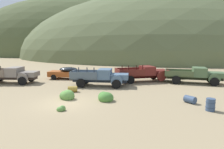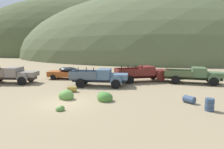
{
  "view_description": "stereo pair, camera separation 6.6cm",
  "coord_description": "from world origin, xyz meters",
  "px_view_note": "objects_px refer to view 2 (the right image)",
  "views": [
    {
      "loc": [
        3.68,
        -14.68,
        4.5
      ],
      "look_at": [
        3.72,
        7.21,
        1.14
      ],
      "focal_mm": 31.26,
      "sensor_mm": 36.0,
      "label": 1
    },
    {
      "loc": [
        3.75,
        -14.68,
        4.5
      ],
      "look_at": [
        3.72,
        7.21,
        1.14
      ],
      "focal_mm": 31.26,
      "sensor_mm": 36.0,
      "label": 2
    }
  ],
  "objects_px": {
    "truck_primer_gray": "(14,75)",
    "oil_drum_tipped": "(190,99)",
    "car_oxide_orange": "(65,73)",
    "truck_weathered_green": "(198,75)",
    "truck_oxblood": "(145,73)",
    "truck_chalk_blue": "(104,77)",
    "oil_drum_spare": "(210,105)",
    "oil_drum_foreground": "(72,89)"
  },
  "relations": [
    {
      "from": "car_oxide_orange",
      "to": "truck_oxblood",
      "type": "distance_m",
      "value": 10.5
    },
    {
      "from": "truck_primer_gray",
      "to": "oil_drum_foreground",
      "type": "bearing_deg",
      "value": -27.01
    },
    {
      "from": "truck_primer_gray",
      "to": "oil_drum_tipped",
      "type": "distance_m",
      "value": 19.32
    },
    {
      "from": "truck_weathered_green",
      "to": "truck_chalk_blue",
      "type": "bearing_deg",
      "value": -156.28
    },
    {
      "from": "car_oxide_orange",
      "to": "oil_drum_foreground",
      "type": "distance_m",
      "value": 7.73
    },
    {
      "from": "truck_oxblood",
      "to": "oil_drum_tipped",
      "type": "distance_m",
      "value": 9.35
    },
    {
      "from": "oil_drum_foreground",
      "to": "oil_drum_tipped",
      "type": "distance_m",
      "value": 10.49
    },
    {
      "from": "truck_weathered_green",
      "to": "truck_primer_gray",
      "type": "bearing_deg",
      "value": -164.61
    },
    {
      "from": "truck_chalk_blue",
      "to": "car_oxide_orange",
      "type": "bearing_deg",
      "value": 145.31
    },
    {
      "from": "truck_weathered_green",
      "to": "oil_drum_spare",
      "type": "relative_size",
      "value": 7.86
    },
    {
      "from": "oil_drum_tipped",
      "to": "truck_chalk_blue",
      "type": "bearing_deg",
      "value": 138.16
    },
    {
      "from": "truck_chalk_blue",
      "to": "oil_drum_foreground",
      "type": "distance_m",
      "value": 3.99
    },
    {
      "from": "car_oxide_orange",
      "to": "truck_oxblood",
      "type": "xyz_separation_m",
      "value": [
        10.34,
        -1.79,
        0.2
      ]
    },
    {
      "from": "truck_primer_gray",
      "to": "oil_drum_spare",
      "type": "xyz_separation_m",
      "value": [
        18.28,
        -9.73,
        -0.57
      ]
    },
    {
      "from": "truck_chalk_blue",
      "to": "oil_drum_foreground",
      "type": "xyz_separation_m",
      "value": [
        -2.9,
        -2.65,
        -0.72
      ]
    },
    {
      "from": "truck_oxblood",
      "to": "truck_chalk_blue",
      "type": "bearing_deg",
      "value": -163.43
    },
    {
      "from": "oil_drum_tipped",
      "to": "truck_weathered_green",
      "type": "bearing_deg",
      "value": 62.75
    },
    {
      "from": "car_oxide_orange",
      "to": "oil_drum_foreground",
      "type": "bearing_deg",
      "value": 113.38
    },
    {
      "from": "truck_primer_gray",
      "to": "oil_drum_tipped",
      "type": "xyz_separation_m",
      "value": [
        17.6,
        -7.93,
        -0.72
      ]
    },
    {
      "from": "oil_drum_spare",
      "to": "truck_chalk_blue",
      "type": "bearing_deg",
      "value": 133.55
    },
    {
      "from": "car_oxide_orange",
      "to": "truck_weathered_green",
      "type": "bearing_deg",
      "value": 174.22
    },
    {
      "from": "car_oxide_orange",
      "to": "oil_drum_spare",
      "type": "xyz_separation_m",
      "value": [
        12.94,
        -12.72,
        -0.38
      ]
    },
    {
      "from": "oil_drum_foreground",
      "to": "truck_oxblood",
      "type": "bearing_deg",
      "value": 34.87
    },
    {
      "from": "truck_oxblood",
      "to": "oil_drum_spare",
      "type": "relative_size",
      "value": 7.82
    },
    {
      "from": "car_oxide_orange",
      "to": "truck_chalk_blue",
      "type": "bearing_deg",
      "value": 143.81
    },
    {
      "from": "truck_oxblood",
      "to": "truck_weathered_green",
      "type": "relative_size",
      "value": 1.0
    },
    {
      "from": "truck_primer_gray",
      "to": "oil_drum_tipped",
      "type": "height_order",
      "value": "truck_primer_gray"
    },
    {
      "from": "oil_drum_foreground",
      "to": "oil_drum_tipped",
      "type": "xyz_separation_m",
      "value": [
        9.86,
        -3.59,
        -0.0
      ]
    },
    {
      "from": "truck_oxblood",
      "to": "oil_drum_foreground",
      "type": "xyz_separation_m",
      "value": [
        -7.94,
        -5.54,
        -0.74
      ]
    },
    {
      "from": "truck_primer_gray",
      "to": "oil_drum_tipped",
      "type": "relative_size",
      "value": 6.39
    },
    {
      "from": "truck_primer_gray",
      "to": "truck_oxblood",
      "type": "bearing_deg",
      "value": 6.64
    },
    {
      "from": "truck_chalk_blue",
      "to": "oil_drum_tipped",
      "type": "bearing_deg",
      "value": -35.07
    },
    {
      "from": "car_oxide_orange",
      "to": "oil_drum_spare",
      "type": "distance_m",
      "value": 18.15
    },
    {
      "from": "car_oxide_orange",
      "to": "oil_drum_tipped",
      "type": "bearing_deg",
      "value": 143.59
    },
    {
      "from": "truck_primer_gray",
      "to": "car_oxide_orange",
      "type": "height_order",
      "value": "truck_primer_gray"
    },
    {
      "from": "oil_drum_tipped",
      "to": "oil_drum_spare",
      "type": "relative_size",
      "value": 1.17
    },
    {
      "from": "car_oxide_orange",
      "to": "truck_weathered_green",
      "type": "height_order",
      "value": "truck_weathered_green"
    },
    {
      "from": "truck_chalk_blue",
      "to": "oil_drum_spare",
      "type": "distance_m",
      "value": 11.11
    },
    {
      "from": "truck_chalk_blue",
      "to": "oil_drum_spare",
      "type": "xyz_separation_m",
      "value": [
        7.64,
        -8.04,
        -0.57
      ]
    },
    {
      "from": "truck_oxblood",
      "to": "oil_drum_foreground",
      "type": "height_order",
      "value": "truck_oxblood"
    },
    {
      "from": "truck_oxblood",
      "to": "oil_drum_spare",
      "type": "distance_m",
      "value": 11.24
    },
    {
      "from": "truck_oxblood",
      "to": "truck_weathered_green",
      "type": "bearing_deg",
      "value": -26.3
    }
  ]
}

